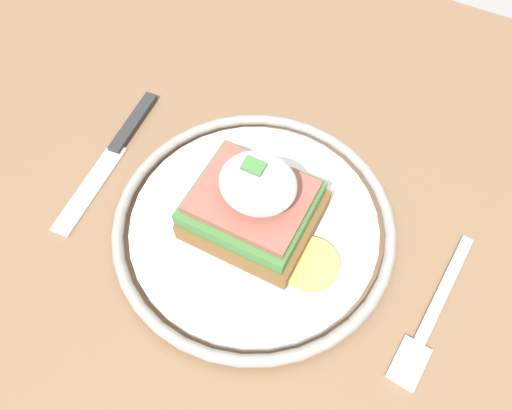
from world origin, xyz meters
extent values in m
plane|color=#9E9993|center=(0.00, 0.00, 0.00)|extent=(6.00, 6.00, 0.00)
cube|color=#846042|center=(0.00, 0.00, 0.73)|extent=(0.89, 0.76, 0.03)
cylinder|color=#846042|center=(0.38, -0.32, 0.36)|extent=(0.06, 0.06, 0.71)
cylinder|color=white|center=(-0.04, 0.00, 0.75)|extent=(0.21, 0.21, 0.01)
torus|color=gray|center=(-0.04, 0.00, 0.75)|extent=(0.24, 0.24, 0.01)
cube|color=brown|center=(-0.04, 0.00, 0.77)|extent=(0.10, 0.09, 0.02)
cube|color=#427A38|center=(-0.04, 0.00, 0.78)|extent=(0.09, 0.08, 0.01)
cube|color=#9E5647|center=(-0.04, 0.00, 0.79)|extent=(0.09, 0.07, 0.01)
ellipsoid|color=white|center=(-0.04, 0.00, 0.82)|extent=(0.06, 0.05, 0.04)
cylinder|color=#E5C656|center=(-0.10, 0.02, 0.76)|extent=(0.05, 0.05, 0.00)
cube|color=#47843D|center=(-0.04, 0.00, 0.84)|extent=(0.02, 0.01, 0.00)
cube|color=silver|center=(-0.20, -0.02, 0.74)|extent=(0.02, 0.10, 0.00)
cube|color=silver|center=(-0.19, 0.05, 0.74)|extent=(0.03, 0.04, 0.00)
cube|color=#2D2D2D|center=(0.12, -0.05, 0.75)|extent=(0.02, 0.08, 0.01)
cube|color=silver|center=(0.11, 0.03, 0.74)|extent=(0.03, 0.10, 0.00)
camera|label=1|loc=(-0.13, 0.18, 1.12)|focal=35.00mm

